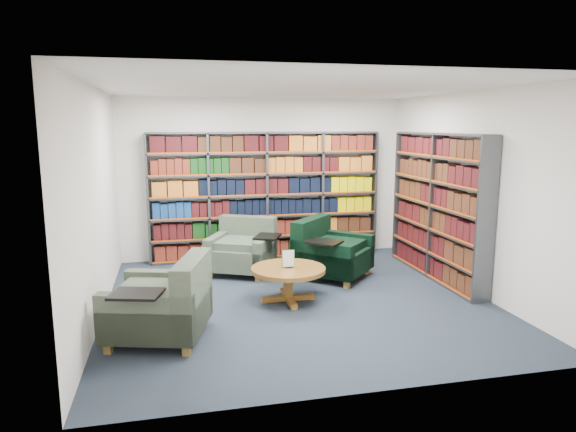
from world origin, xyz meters
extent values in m
cube|color=#191E2F|center=(0.00, 0.00, -0.01)|extent=(5.00, 5.00, 0.01)
cube|color=white|center=(0.00, 0.00, 2.80)|extent=(5.00, 5.00, 0.01)
cube|color=white|center=(0.00, 2.50, 1.40)|extent=(5.00, 0.01, 2.80)
cube|color=white|center=(0.00, -2.50, 1.40)|extent=(5.00, 0.01, 2.80)
cube|color=white|center=(-2.50, 0.00, 1.40)|extent=(0.01, 5.00, 2.80)
cube|color=white|center=(2.50, 0.00, 1.40)|extent=(0.01, 5.00, 2.80)
cube|color=#47494F|center=(0.00, 2.34, 1.10)|extent=(4.00, 0.28, 2.20)
cube|color=silver|center=(0.00, 2.47, 1.10)|extent=(4.00, 0.02, 2.20)
cube|color=#D84C0A|center=(0.00, 2.21, 1.10)|extent=(4.00, 0.01, 2.20)
cube|color=maroon|center=(0.00, 2.34, 0.18)|extent=(3.88, 0.21, 0.29)
cube|color=#390D0F|center=(0.00, 2.34, 0.54)|extent=(3.88, 0.21, 0.29)
cube|color=navy|center=(0.00, 2.34, 0.91)|extent=(3.88, 0.21, 0.29)
cube|color=#C0621D|center=(0.00, 2.34, 1.28)|extent=(3.88, 0.21, 0.29)
cube|color=maroon|center=(0.00, 2.34, 1.64)|extent=(3.88, 0.21, 0.29)
cube|color=#390D0F|center=(0.00, 2.34, 2.01)|extent=(3.88, 0.21, 0.29)
cube|color=#47494F|center=(2.34, 0.60, 1.10)|extent=(0.28, 2.50, 2.20)
cube|color=silver|center=(2.47, 0.60, 1.10)|extent=(0.02, 2.50, 2.20)
cube|color=#D84C0A|center=(2.21, 0.60, 1.10)|extent=(0.02, 2.50, 2.20)
cube|color=#390D0F|center=(2.34, 0.60, 0.18)|extent=(0.21, 2.38, 0.29)
cube|color=#390D0F|center=(2.34, 0.60, 0.54)|extent=(0.21, 2.38, 0.29)
cube|color=#390D0F|center=(2.34, 0.60, 0.91)|extent=(0.21, 2.38, 0.29)
cube|color=#3D1E10|center=(2.34, 0.60, 1.28)|extent=(0.21, 2.38, 0.29)
cube|color=#3D1E10|center=(2.34, 0.60, 1.64)|extent=(0.21, 2.38, 0.29)
cube|color=#390D0F|center=(2.34, 0.60, 2.01)|extent=(0.21, 2.38, 0.29)
cube|color=#0C2330|center=(-0.56, 1.47, 0.27)|extent=(1.25, 1.25, 0.33)
cube|color=#0C2330|center=(-0.40, 1.80, 0.48)|extent=(0.93, 0.60, 0.75)
cube|color=#0C2330|center=(-0.92, 1.65, 0.35)|extent=(0.54, 0.91, 0.50)
cube|color=#0C2330|center=(-0.21, 1.30, 0.35)|extent=(0.54, 0.91, 0.50)
cube|color=black|center=(-0.18, 1.23, 0.62)|extent=(0.52, 0.57, 0.03)
cube|color=olive|center=(-1.08, 1.30, 0.05)|extent=(0.10, 0.10, 0.10)
cube|color=olive|center=(-0.39, 0.96, 0.05)|extent=(0.10, 0.10, 0.10)
cube|color=olive|center=(-0.74, 1.99, 0.05)|extent=(0.10, 0.10, 0.10)
cube|color=olive|center=(-0.05, 1.65, 0.05)|extent=(0.10, 0.10, 0.10)
cube|color=black|center=(0.79, 0.93, 0.28)|extent=(1.39, 1.39, 0.35)
cube|color=black|center=(0.51, 1.18, 0.50)|extent=(0.82, 0.88, 0.79)
cube|color=black|center=(0.51, 0.62, 0.37)|extent=(0.83, 0.77, 0.53)
cube|color=black|center=(1.07, 1.24, 0.37)|extent=(0.83, 0.77, 0.53)
cube|color=black|center=(0.52, 0.54, 0.66)|extent=(0.61, 0.60, 0.03)
cube|color=olive|center=(0.82, 0.36, 0.05)|extent=(0.11, 0.11, 0.11)
cube|color=olive|center=(1.37, 0.96, 0.05)|extent=(0.11, 0.11, 0.11)
cube|color=olive|center=(0.22, 0.90, 0.05)|extent=(0.11, 0.11, 0.11)
cube|color=olive|center=(0.76, 1.50, 0.05)|extent=(0.11, 0.11, 0.11)
cube|color=#0C2330|center=(-1.80, -0.87, 0.29)|extent=(1.25, 1.25, 0.36)
cube|color=#0C2330|center=(-1.42, -0.98, 0.51)|extent=(0.49, 1.03, 0.81)
cube|color=#0C2330|center=(-1.68, -0.46, 0.38)|extent=(1.01, 0.43, 0.54)
cube|color=#0C2330|center=(-1.92, -1.28, 0.38)|extent=(1.01, 0.43, 0.54)
cube|color=black|center=(-1.99, -1.32, 0.67)|extent=(0.58, 0.50, 0.03)
cube|color=olive|center=(-2.08, -0.36, 0.06)|extent=(0.10, 0.10, 0.11)
cube|color=olive|center=(-2.31, -1.15, 0.06)|extent=(0.10, 0.10, 0.11)
cube|color=olive|center=(-1.29, -0.58, 0.06)|extent=(0.10, 0.10, 0.11)
cube|color=olive|center=(-1.52, -1.38, 0.06)|extent=(0.10, 0.10, 0.11)
cylinder|color=#91551C|center=(-0.14, -0.02, 0.44)|extent=(0.99, 0.99, 0.05)
cylinder|color=#91551C|center=(-0.14, -0.02, 0.22)|extent=(0.13, 0.13, 0.40)
cube|color=#91551C|center=(-0.14, -0.02, 0.04)|extent=(0.71, 0.09, 0.07)
cube|color=#91551C|center=(-0.14, -0.02, 0.04)|extent=(0.09, 0.71, 0.07)
cube|color=black|center=(-0.14, -0.02, 0.47)|extent=(0.11, 0.05, 0.01)
cube|color=white|center=(-0.14, -0.02, 0.59)|extent=(0.15, 0.01, 0.22)
cube|color=#145926|center=(-0.14, -0.01, 0.59)|extent=(0.17, 0.00, 0.24)
camera|label=1|loc=(-1.59, -6.43, 2.34)|focal=32.00mm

